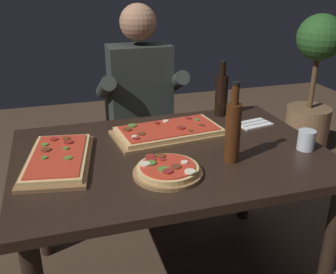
# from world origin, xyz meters

# --- Properties ---
(dining_table) EXTENTS (1.40, 0.96, 0.74)m
(dining_table) POSITION_xyz_m (0.00, 0.00, 0.64)
(dining_table) COLOR black
(dining_table) RESTS_ON ground_plane
(pizza_rectangular_front) EXTENTS (0.57, 0.34, 0.05)m
(pizza_rectangular_front) POSITION_xyz_m (0.04, 0.18, 0.76)
(pizza_rectangular_front) COLOR olive
(pizza_rectangular_front) RESTS_ON dining_table
(pizza_rectangular_left) EXTENTS (0.35, 0.53, 0.05)m
(pizza_rectangular_left) POSITION_xyz_m (-0.50, 0.03, 0.76)
(pizza_rectangular_left) COLOR brown
(pizza_rectangular_left) RESTS_ON dining_table
(pizza_round_far) EXTENTS (0.28, 0.28, 0.05)m
(pizza_round_far) POSITION_xyz_m (-0.08, -0.21, 0.76)
(pizza_round_far) COLOR olive
(pizza_round_far) RESTS_ON dining_table
(wine_bottle_dark) EXTENTS (0.07, 0.07, 0.35)m
(wine_bottle_dark) POSITION_xyz_m (0.22, -0.17, 0.88)
(wine_bottle_dark) COLOR #47230F
(wine_bottle_dark) RESTS_ON dining_table
(oil_bottle_amber) EXTENTS (0.07, 0.07, 0.31)m
(oil_bottle_amber) POSITION_xyz_m (0.41, 0.39, 0.87)
(oil_bottle_amber) COLOR black
(oil_bottle_amber) RESTS_ON dining_table
(tumbler_near_camera) EXTENTS (0.08, 0.08, 0.09)m
(tumbler_near_camera) POSITION_xyz_m (0.60, -0.16, 0.78)
(tumbler_near_camera) COLOR silver
(tumbler_near_camera) RESTS_ON dining_table
(napkin_cutlery_set) EXTENTS (0.20, 0.14, 0.01)m
(napkin_cutlery_set) POSITION_xyz_m (0.52, 0.19, 0.74)
(napkin_cutlery_set) COLOR white
(napkin_cutlery_set) RESTS_ON dining_table
(diner_chair) EXTENTS (0.44, 0.44, 0.87)m
(diner_chair) POSITION_xyz_m (0.04, 0.86, 0.49)
(diner_chair) COLOR black
(diner_chair) RESTS_ON ground_plane
(seated_diner) EXTENTS (0.53, 0.41, 1.33)m
(seated_diner) POSITION_xyz_m (0.04, 0.74, 0.74)
(seated_diner) COLOR #23232D
(seated_diner) RESTS_ON ground_plane
(potted_plant_corner) EXTENTS (0.39, 0.39, 1.19)m
(potted_plant_corner) POSITION_xyz_m (1.67, 1.24, 0.59)
(potted_plant_corner) COLOR #846042
(potted_plant_corner) RESTS_ON ground_plane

